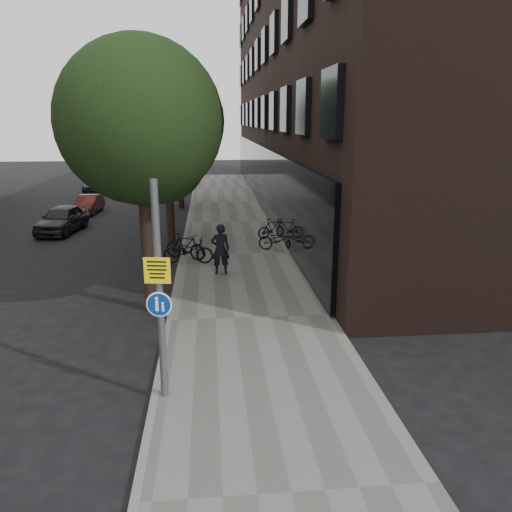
{
  "coord_description": "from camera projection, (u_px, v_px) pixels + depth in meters",
  "views": [
    {
      "loc": [
        -0.84,
        -9.34,
        5.35
      ],
      "look_at": [
        0.31,
        2.82,
        2.0
      ],
      "focal_mm": 35.0,
      "sensor_mm": 36.0,
      "label": 1
    }
  ],
  "objects": [
    {
      "name": "parked_car_near",
      "position": [
        62.0,
        219.0,
        24.3
      ],
      "size": [
        2.06,
        4.05,
        1.32
      ],
      "primitive_type": "imported",
      "rotation": [
        0.0,
        0.0,
        -0.13
      ],
      "color": "black",
      "rests_on": "ground"
    },
    {
      "name": "parked_bike_facade_near",
      "position": [
        279.0,
        240.0,
        20.47
      ],
      "size": [
        1.83,
        1.13,
        0.91
      ],
      "primitive_type": "imported",
      "rotation": [
        0.0,
        0.0,
        1.24
      ],
      "color": "black",
      "rests_on": "sidewalk"
    },
    {
      "name": "curb_edge",
      "position": [
        181.0,
        257.0,
        19.86
      ],
      "size": [
        0.15,
        60.0,
        0.13
      ],
      "primitive_type": "cube",
      "color": "slate",
      "rests_on": "ground"
    },
    {
      "name": "parked_bike_facade_far",
      "position": [
        273.0,
        228.0,
        22.62
      ],
      "size": [
        1.55,
        0.93,
        0.9
      ],
      "primitive_type": "imported",
      "rotation": [
        0.0,
        0.0,
        1.93
      ],
      "color": "black",
      "rests_on": "sidewalk"
    },
    {
      "name": "building_right_dark_brick",
      "position": [
        362.0,
        56.0,
        29.96
      ],
      "size": [
        12.0,
        40.0,
        18.0
      ],
      "primitive_type": "cube",
      "color": "black",
      "rests_on": "ground"
    },
    {
      "name": "street_tree_mid",
      "position": [
        168.0,
        125.0,
        21.49
      ],
      "size": [
        5.0,
        5.0,
        7.8
      ],
      "color": "black",
      "rests_on": "ground"
    },
    {
      "name": "signpost",
      "position": [
        160.0,
        292.0,
        9.24
      ],
      "size": [
        0.49,
        0.14,
        4.23
      ],
      "rotation": [
        0.0,
        0.0,
        -0.16
      ],
      "color": "#595B5E",
      "rests_on": "sidewalk"
    },
    {
      "name": "street_tree_near",
      "position": [
        144.0,
        129.0,
        13.33
      ],
      "size": [
        4.4,
        4.4,
        7.5
      ],
      "color": "black",
      "rests_on": "ground"
    },
    {
      "name": "parked_bike_curb_far",
      "position": [
        185.0,
        246.0,
        19.18
      ],
      "size": [
        1.73,
        1.19,
        1.02
      ],
      "primitive_type": "imported",
      "rotation": [
        0.0,
        0.0,
        1.11
      ],
      "color": "black",
      "rests_on": "sidewalk"
    },
    {
      "name": "sidewalk",
      "position": [
        238.0,
        255.0,
        20.06
      ],
      "size": [
        4.5,
        60.0,
        0.12
      ],
      "primitive_type": "cube",
      "color": "slate",
      "rests_on": "ground"
    },
    {
      "name": "street_tree_far",
      "position": [
        179.0,
        123.0,
        30.13
      ],
      "size": [
        5.0,
        5.0,
        7.8
      ],
      "color": "black",
      "rests_on": "ground"
    },
    {
      "name": "parked_car_mid",
      "position": [
        88.0,
        204.0,
        29.32
      ],
      "size": [
        1.3,
        3.27,
        1.06
      ],
      "primitive_type": "imported",
      "rotation": [
        0.0,
        0.0,
        -0.06
      ],
      "color": "#4F1C16",
      "rests_on": "ground"
    },
    {
      "name": "ground",
      "position": [
        254.0,
        384.0,
        10.46
      ],
      "size": [
        120.0,
        120.0,
        0.0
      ],
      "primitive_type": "plane",
      "color": "black",
      "rests_on": "ground"
    },
    {
      "name": "pedestrian",
      "position": [
        220.0,
        249.0,
        17.28
      ],
      "size": [
        0.68,
        0.47,
        1.78
      ],
      "primitive_type": "imported",
      "rotation": [
        0.0,
        0.0,
        3.21
      ],
      "color": "black",
      "rests_on": "sidewalk"
    },
    {
      "name": "parked_bike_curb_near",
      "position": [
        188.0,
        251.0,
        18.64
      ],
      "size": [
        1.92,
        0.85,
        0.98
      ],
      "primitive_type": "imported",
      "rotation": [
        0.0,
        0.0,
        1.46
      ],
      "color": "black",
      "rests_on": "sidewalk"
    },
    {
      "name": "parked_car_far",
      "position": [
        98.0,
        184.0,
        37.86
      ],
      "size": [
        1.8,
        4.13,
        1.18
      ],
      "primitive_type": "imported",
      "rotation": [
        0.0,
        0.0,
        -0.04
      ],
      "color": "black",
      "rests_on": "ground"
    }
  ]
}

